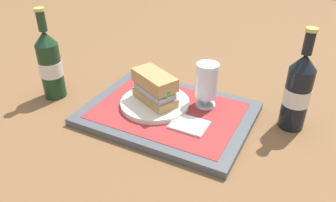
{
  "coord_description": "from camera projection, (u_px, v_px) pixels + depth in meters",
  "views": [
    {
      "loc": [
        0.35,
        -0.68,
        0.51
      ],
      "look_at": [
        0.0,
        0.0,
        0.05
      ],
      "focal_mm": 35.96,
      "sensor_mm": 36.0,
      "label": 1
    }
  ],
  "objects": [
    {
      "name": "tray",
      "position": [
        168.0,
        114.0,
        0.91
      ],
      "size": [
        0.44,
        0.32,
        0.02
      ],
      "primitive_type": "cube",
      "color": "#4C5156",
      "rests_on": "ground_plane"
    },
    {
      "name": "sandwich",
      "position": [
        155.0,
        88.0,
        0.9
      ],
      "size": [
        0.14,
        0.11,
        0.08
      ],
      "rotation": [
        0.0,
        0.0,
        -0.45
      ],
      "color": "tan",
      "rests_on": "plate"
    },
    {
      "name": "second_bottle",
      "position": [
        50.0,
        64.0,
        0.96
      ],
      "size": [
        0.07,
        0.07,
        0.27
      ],
      "color": "#19381E",
      "rests_on": "ground_plane"
    },
    {
      "name": "placemat",
      "position": [
        168.0,
        110.0,
        0.91
      ],
      "size": [
        0.38,
        0.27,
        0.0
      ],
      "primitive_type": "cube",
      "color": "#9E2D2D",
      "rests_on": "tray"
    },
    {
      "name": "beer_bottle",
      "position": [
        298.0,
        91.0,
        0.83
      ],
      "size": [
        0.07,
        0.07,
        0.27
      ],
      "color": "black",
      "rests_on": "ground_plane"
    },
    {
      "name": "beer_glass",
      "position": [
        207.0,
        84.0,
        0.9
      ],
      "size": [
        0.06,
        0.06,
        0.12
      ],
      "color": "silver",
      "rests_on": "placemat"
    },
    {
      "name": "plate",
      "position": [
        155.0,
        103.0,
        0.93
      ],
      "size": [
        0.19,
        0.19,
        0.01
      ],
      "primitive_type": "cylinder",
      "color": "silver",
      "rests_on": "placemat"
    },
    {
      "name": "napkin_folded",
      "position": [
        189.0,
        125.0,
        0.85
      ],
      "size": [
        0.09,
        0.07,
        0.01
      ],
      "primitive_type": "cube",
      "color": "white",
      "rests_on": "placemat"
    },
    {
      "name": "ground_plane",
      "position": [
        168.0,
        117.0,
        0.92
      ],
      "size": [
        3.0,
        3.0,
        0.0
      ],
      "primitive_type": "plane",
      "color": "brown"
    }
  ]
}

